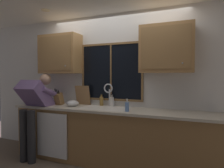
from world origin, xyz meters
The scene contains 22 objects.
back_wall centered at (0.00, 0.06, 1.27)m, with size 5.77×0.12×2.55m, color silver.
ceiling_downlight_left centered at (-1.01, -0.60, 2.54)m, with size 0.14×0.14×0.01m, color #FFEAB2.
window_glass centered at (-0.08, -0.01, 1.52)m, with size 1.10×0.02×0.95m, color black.
window_frame_top centered at (-0.08, -0.02, 2.02)m, with size 1.17×0.02×0.04m, color brown.
window_frame_bottom centered at (-0.08, -0.02, 1.03)m, with size 1.17×0.02×0.04m, color brown.
window_frame_left centered at (-0.64, -0.02, 1.52)m, with size 0.04×0.02×0.95m, color brown.
window_frame_right centered at (0.49, -0.02, 1.52)m, with size 0.04×0.02×0.95m, color brown.
window_mullion_center centered at (-0.08, -0.02, 1.52)m, with size 0.02×0.02×0.95m, color brown.
lower_cabinet_run centered at (0.00, -0.29, 0.44)m, with size 3.37×0.58×0.88m, color olive.
countertop centered at (0.00, -0.31, 0.90)m, with size 3.43×0.62×0.04m, color beige.
dishwasher_front centered at (-0.91, -0.61, 0.46)m, with size 0.60×0.02×0.74m, color white.
upper_cabinet_left centered at (-1.05, -0.17, 1.86)m, with size 0.79×0.36×0.72m.
upper_cabinet_right centered at (0.90, -0.17, 1.86)m, with size 0.79×0.36×0.72m.
sink centered at (-0.08, -0.30, 0.82)m, with size 0.80×0.46×0.21m.
faucet centered at (-0.07, -0.12, 1.17)m, with size 0.18×0.09×0.40m.
person_standing centered at (-1.28, -0.58, 0.94)m, with size 0.53×0.72×1.50m.
knife_block centered at (-1.01, -0.27, 1.03)m, with size 0.12×0.18×0.32m.
cutting_board centered at (-0.61, -0.09, 1.10)m, with size 0.29×0.02×0.36m, color #997047.
mixing_bowl centered at (-0.68, -0.32, 0.97)m, with size 0.22×0.22×0.11m, color silver.
soap_dispenser centered at (0.37, -0.46, 0.99)m, with size 0.06×0.07×0.19m.
bottle_green_glass centered at (-0.04, -0.08, 1.01)m, with size 0.07×0.07×0.21m.
bottle_tall_clear centered at (-0.24, -0.07, 1.01)m, with size 0.07×0.07×0.21m.
Camera 1 is at (1.27, -3.26, 1.44)m, focal length 31.72 mm.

